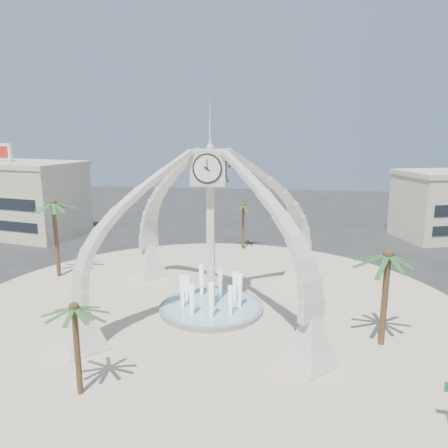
# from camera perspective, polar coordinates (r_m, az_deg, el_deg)

# --- Properties ---
(ground) EXTENTS (140.00, 140.00, 0.00)m
(ground) POSITION_cam_1_polar(r_m,az_deg,el_deg) (34.36, -1.68, -11.24)
(ground) COLOR #282828
(ground) RESTS_ON ground
(plaza) EXTENTS (40.00, 40.00, 0.06)m
(plaza) POSITION_cam_1_polar(r_m,az_deg,el_deg) (34.35, -1.68, -11.19)
(plaza) COLOR beige
(plaza) RESTS_ON ground
(clock_tower) EXTENTS (17.94, 17.94, 16.30)m
(clock_tower) POSITION_cam_1_polar(r_m,az_deg,el_deg) (32.31, -1.75, -0.63)
(clock_tower) COLOR beige
(clock_tower) RESTS_ON ground
(fountain) EXTENTS (8.00, 8.00, 3.62)m
(fountain) POSITION_cam_1_polar(r_m,az_deg,el_deg) (34.24, -1.69, -10.80)
(fountain) COLOR gray
(fountain) RESTS_ON ground
(building_nw) EXTENTS (23.75, 13.73, 11.90)m
(building_nw) POSITION_cam_1_polar(r_m,az_deg,el_deg) (65.42, -27.07, 3.16)
(building_nw) COLOR beige
(building_nw) RESTS_ON ground
(palm_east) EXTENTS (4.60, 4.60, 6.93)m
(palm_east) POSITION_cam_1_polar(r_m,az_deg,el_deg) (29.01, 20.66, -3.88)
(palm_east) COLOR brown
(palm_east) RESTS_ON ground
(palm_west) EXTENTS (4.82, 4.82, 7.90)m
(palm_west) POSITION_cam_1_polar(r_m,az_deg,el_deg) (42.94, -21.41, 2.47)
(palm_west) COLOR brown
(palm_west) RESTS_ON ground
(palm_north) EXTENTS (4.34, 4.34, 5.85)m
(palm_north) POSITION_cam_1_polar(r_m,az_deg,el_deg) (49.93, 2.54, 2.43)
(palm_north) COLOR brown
(palm_north) RESTS_ON ground
(palm_south) EXTENTS (3.69, 3.69, 5.54)m
(palm_south) POSITION_cam_1_polar(r_m,az_deg,el_deg) (23.72, -19.01, -10.41)
(palm_south) COLOR brown
(palm_south) RESTS_ON ground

